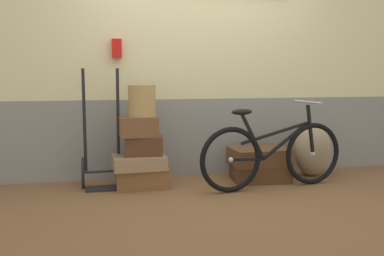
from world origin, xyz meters
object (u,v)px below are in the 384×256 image
at_px(suitcase_1, 139,162).
at_px(suitcase_4, 260,172).
at_px(suitcase_3, 138,127).
at_px(suitcase_0, 143,177).
at_px(bicycle, 273,154).
at_px(burlap_sack, 312,150).
at_px(wicker_basket, 142,101).
at_px(suitcase_5, 260,156).
at_px(luggage_trolley, 102,161).
at_px(suitcase_2, 143,146).

height_order(suitcase_1, suitcase_4, suitcase_1).
xyz_separation_m(suitcase_1, suitcase_3, (0.00, 0.02, 0.36)).
distance_m(suitcase_0, suitcase_4, 1.28).
relative_size(suitcase_3, bicycle, 0.24).
distance_m(suitcase_0, bicycle, 1.35).
bearing_deg(burlap_sack, wicker_basket, -178.03).
height_order(suitcase_3, burlap_sack, suitcase_3).
relative_size(suitcase_5, wicker_basket, 1.93).
distance_m(suitcase_3, wicker_basket, 0.26).
height_order(suitcase_3, luggage_trolley, luggage_trolley).
bearing_deg(bicycle, suitcase_4, 90.03).
bearing_deg(suitcase_1, luggage_trolley, 162.76).
relative_size(suitcase_2, suitcase_5, 0.61).
bearing_deg(suitcase_0, suitcase_1, -138.39).
distance_m(suitcase_1, suitcase_2, 0.17).
relative_size(suitcase_3, burlap_sack, 0.63).
height_order(suitcase_4, suitcase_5, suitcase_5).
bearing_deg(luggage_trolley, burlap_sack, -0.06).
bearing_deg(suitcase_5, bicycle, -91.28).
bearing_deg(wicker_basket, suitcase_4, -0.48).
bearing_deg(burlap_sack, luggage_trolley, 179.94).
xyz_separation_m(suitcase_3, burlap_sack, (1.98, 0.08, -0.32)).
xyz_separation_m(suitcase_0, suitcase_4, (1.28, -0.01, -0.01)).
relative_size(suitcase_2, suitcase_4, 0.64).
bearing_deg(luggage_trolley, wicker_basket, -9.67).
height_order(suitcase_4, wicker_basket, wicker_basket).
height_order(suitcase_5, burlap_sack, burlap_sack).
bearing_deg(suitcase_2, suitcase_1, -151.53).
xyz_separation_m(suitcase_3, luggage_trolley, (-0.37, 0.08, -0.36)).
distance_m(suitcase_0, suitcase_3, 0.53).
bearing_deg(bicycle, suitcase_1, 166.17).
relative_size(wicker_basket, luggage_trolley, 0.26).
bearing_deg(suitcase_2, burlap_sack, 6.47).
bearing_deg(suitcase_3, suitcase_0, 20.29).
height_order(suitcase_2, suitcase_3, suitcase_3).
bearing_deg(bicycle, suitcase_2, 164.70).
height_order(suitcase_5, luggage_trolley, luggage_trolley).
distance_m(wicker_basket, luggage_trolley, 0.74).
xyz_separation_m(wicker_basket, luggage_trolley, (-0.41, 0.07, -0.62)).
distance_m(suitcase_2, wicker_basket, 0.46).
xyz_separation_m(suitcase_5, burlap_sack, (0.66, 0.06, 0.04)).
bearing_deg(suitcase_3, suitcase_4, 0.15).
bearing_deg(suitcase_1, suitcase_2, 22.23).
height_order(suitcase_1, suitcase_3, suitcase_3).
relative_size(suitcase_4, wicker_basket, 1.85).
bearing_deg(luggage_trolley, suitcase_3, -12.41).
xyz_separation_m(suitcase_0, burlap_sack, (1.94, 0.06, 0.20)).
height_order(wicker_basket, burlap_sack, wicker_basket).
xyz_separation_m(suitcase_0, suitcase_2, (0.01, -0.01, 0.33)).
distance_m(suitcase_0, burlap_sack, 1.95).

